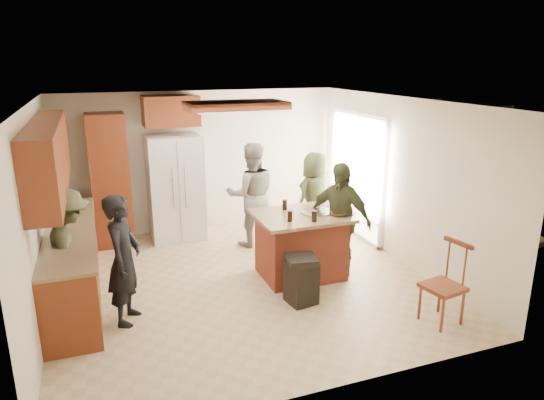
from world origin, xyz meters
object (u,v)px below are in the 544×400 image
object	(u,v)px
person_side_right	(339,220)
kitchen_island	(301,245)
trash_bin	(301,279)
person_front_left	(124,260)
person_behind_left	(252,195)
person_behind_right	(315,197)
person_counter	(69,251)
refrigerator	(176,188)
spindle_chair	(444,287)

from	to	relation	value
person_side_right	kitchen_island	world-z (taller)	person_side_right
trash_bin	person_front_left	bearing A→B (deg)	171.72
person_behind_left	kitchen_island	size ratio (longest dim) A/B	1.36
person_behind_left	person_behind_right	xyz separation A→B (m)	(1.07, -0.19, -0.10)
person_behind_right	person_counter	bearing A→B (deg)	-4.33
person_front_left	person_counter	bearing A→B (deg)	70.56
trash_bin	refrigerator	bearing A→B (deg)	110.00
trash_bin	person_behind_right	bearing A→B (deg)	60.74
kitchen_island	person_counter	bearing A→B (deg)	178.59
kitchen_island	spindle_chair	world-z (taller)	spindle_chair
person_behind_left	spindle_chair	xyz separation A→B (m)	(1.33, -3.19, -0.42)
person_behind_right	person_side_right	distance (m)	1.41
person_front_left	trash_bin	size ratio (longest dim) A/B	2.48
refrigerator	trash_bin	distance (m)	3.19
person_behind_right	person_counter	world-z (taller)	person_counter
trash_bin	spindle_chair	distance (m)	1.72
person_front_left	person_counter	xyz separation A→B (m)	(-0.60, 0.52, -0.00)
person_front_left	trash_bin	xyz separation A→B (m)	(2.12, -0.31, -0.46)
person_behind_right	person_counter	distance (m)	4.00
person_behind_left	kitchen_island	bearing A→B (deg)	109.34
refrigerator	person_front_left	bearing A→B (deg)	-111.62
person_behind_right	kitchen_island	size ratio (longest dim) A/B	1.21
person_counter	trash_bin	distance (m)	2.88
person_behind_right	person_front_left	bearing A→B (deg)	6.35
person_front_left	spindle_chair	distance (m)	3.75
person_behind_right	refrigerator	xyz separation A→B (m)	(-2.18, 0.96, 0.13)
person_behind_right	person_side_right	world-z (taller)	person_side_right
person_front_left	refrigerator	distance (m)	2.84
person_side_right	person_behind_left	bearing A→B (deg)	173.11
person_front_left	kitchen_island	size ratio (longest dim) A/B	1.22
person_behind_right	trash_bin	xyz separation A→B (m)	(-1.11, -1.98, -0.45)
refrigerator	spindle_chair	size ratio (longest dim) A/B	1.81
person_behind_right	kitchen_island	xyz separation A→B (m)	(-0.79, -1.23, -0.30)
person_counter	refrigerator	bearing A→B (deg)	-47.69
person_behind_right	spindle_chair	xyz separation A→B (m)	(0.27, -3.00, -0.32)
spindle_chair	trash_bin	bearing A→B (deg)	143.68
person_counter	trash_bin	xyz separation A→B (m)	(2.72, -0.83, -0.46)
person_behind_left	trash_bin	bearing A→B (deg)	97.26
trash_bin	spindle_chair	size ratio (longest dim) A/B	0.63
person_behind_right	refrigerator	bearing A→B (deg)	-44.88
person_side_right	kitchen_island	distance (m)	0.65
trash_bin	person_behind_left	bearing A→B (deg)	88.79
person_behind_right	spindle_chair	bearing A→B (deg)	74.05
person_behind_right	person_behind_left	bearing A→B (deg)	-31.12
person_behind_left	person_front_left	bearing A→B (deg)	49.20
person_behind_left	person_behind_right	world-z (taller)	person_behind_left
person_behind_left	trash_bin	world-z (taller)	person_behind_left
person_side_right	kitchen_island	xyz separation A→B (m)	(-0.52, 0.15, -0.36)
person_counter	trash_bin	bearing A→B (deg)	-116.74
person_behind_left	kitchen_island	world-z (taller)	person_behind_left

